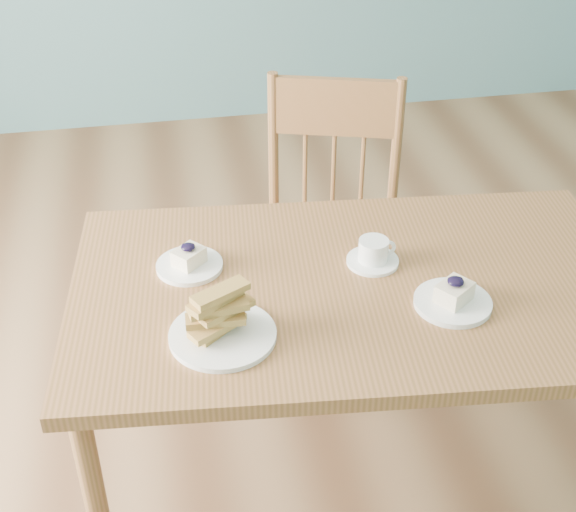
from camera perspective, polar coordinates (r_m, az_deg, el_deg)
The scene contains 7 objects.
room at distance 1.72m, azimuth -2.29°, elevation 16.29°, with size 5.01×5.01×2.71m.
dining_table at distance 1.99m, azimuth 4.67°, elevation -3.60°, with size 1.44×0.91×0.73m.
dining_chair at distance 2.59m, azimuth 2.96°, elevation 1.85°, with size 0.54×0.52×0.96m.
cheesecake_plate_near at distance 1.90m, azimuth 11.67°, elevation -2.96°, with size 0.18×0.18×0.08m.
cheesecake_plate_far at distance 2.00m, azimuth -7.04°, elevation -0.41°, with size 0.17×0.17×0.07m.
coffee_cup at distance 2.00m, azimuth 6.11°, elevation 0.19°, with size 0.13×0.13×0.07m.
biscotti_plate at distance 1.76m, azimuth -4.72°, elevation -4.72°, with size 0.24×0.24×0.13m.
Camera 1 is at (-0.23, -1.62, 1.88)m, focal length 50.00 mm.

